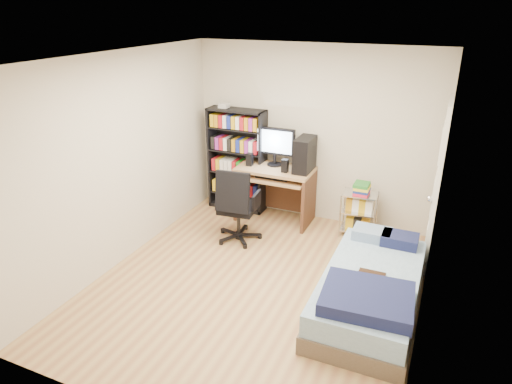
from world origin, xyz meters
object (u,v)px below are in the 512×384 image
at_px(media_shelf, 237,159).
at_px(computer_desk, 284,173).
at_px(office_chair, 237,218).
at_px(bed, 370,290).

height_order(media_shelf, computer_desk, media_shelf).
relative_size(office_chair, bed, 0.54).
relative_size(media_shelf, office_chair, 1.57).
xyz_separation_m(office_chair, bed, (1.92, -0.82, -0.09)).
bearing_deg(bed, computer_desk, 133.38).
relative_size(computer_desk, office_chair, 1.31).
height_order(media_shelf, bed, media_shelf).
distance_m(media_shelf, bed, 3.03).
bearing_deg(bed, office_chair, 156.70).
bearing_deg(computer_desk, bed, -46.62).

